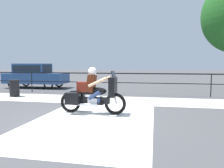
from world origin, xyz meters
name	(u,v)px	position (x,y,z in m)	size (l,w,h in m)	color
ground_plane	(84,117)	(0.00, 0.00, 0.00)	(120.00, 120.00, 0.00)	#424244
sidewalk_band	(107,100)	(0.00, 3.40, 0.01)	(44.00, 2.40, 0.01)	#B7B2A8
crosswalk_band	(95,119)	(0.43, -0.20, 0.00)	(3.58, 6.00, 0.01)	silver
fence_railing	(114,77)	(0.00, 5.40, 0.96)	(36.00, 0.05, 1.22)	black
motorcycle	(92,93)	(0.13, 0.53, 0.70)	(2.33, 0.76, 1.60)	black
parked_car	(35,74)	(-6.20, 7.63, 0.98)	(4.36, 1.79, 1.74)	#284C84
trash_bin	(14,88)	(-4.98, 3.55, 0.44)	(0.51, 0.51, 0.88)	black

